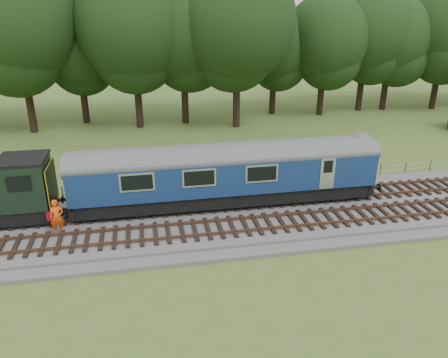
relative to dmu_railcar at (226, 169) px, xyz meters
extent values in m
plane|color=#4B6424|center=(3.97, -1.40, -2.61)|extent=(120.00, 120.00, 0.00)
cube|color=#4C4C4F|center=(3.97, -1.40, -2.43)|extent=(70.00, 7.00, 0.35)
cube|color=brown|center=(3.97, -0.72, -2.12)|extent=(66.50, 0.07, 0.14)
cube|color=brown|center=(3.97, 0.72, -2.12)|extent=(66.50, 0.07, 0.14)
cube|color=brown|center=(3.97, -3.72, -2.12)|extent=(66.50, 0.07, 0.14)
cube|color=brown|center=(3.97, -2.28, -2.12)|extent=(66.50, 0.07, 0.14)
cube|color=black|center=(-0.01, 0.00, -1.55)|extent=(17.46, 2.52, 0.85)
cube|color=navy|center=(-0.01, 0.00, -0.12)|extent=(18.00, 2.80, 2.05)
cube|color=yellow|center=(9.01, 0.00, -0.50)|extent=(0.06, 2.74, 1.30)
cube|color=black|center=(5.99, 0.00, -1.75)|extent=(2.60, 2.00, 0.55)
cube|color=black|center=(-6.01, 0.00, -1.75)|extent=(2.60, 2.00, 0.55)
cube|color=black|center=(-11.21, 0.00, 0.05)|extent=(2.40, 2.55, 2.60)
cube|color=#B20D1A|center=(-10.03, 0.00, -1.55)|extent=(0.25, 2.60, 0.55)
cube|color=yellow|center=(-9.89, 0.00, -0.15)|extent=(0.06, 2.55, 2.30)
imported|color=#FF4B0D|center=(-9.48, -1.94, -1.28)|extent=(0.78, 0.58, 1.95)
camera|label=1|loc=(-4.61, -23.71, 9.31)|focal=35.00mm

